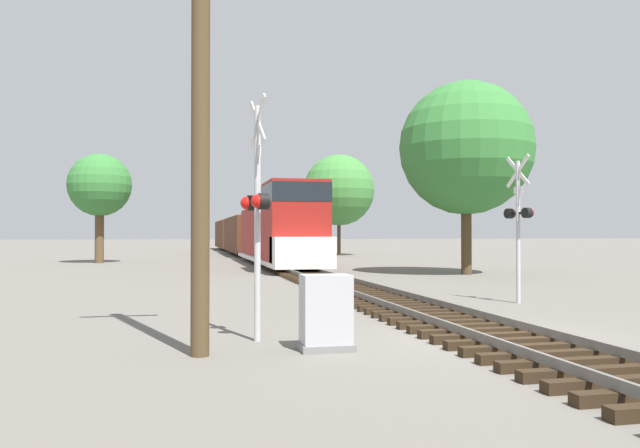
{
  "coord_description": "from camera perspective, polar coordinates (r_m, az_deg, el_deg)",
  "views": [
    {
      "loc": [
        -5.74,
        -10.94,
        2.02
      ],
      "look_at": [
        -1.59,
        7.73,
        2.3
      ],
      "focal_mm": 35.0,
      "sensor_mm": 36.0,
      "label": 1
    }
  ],
  "objects": [
    {
      "name": "tree_deep_background",
      "position": [
        56.95,
        1.74,
        3.11
      ],
      "size": [
        6.49,
        6.49,
        9.2
      ],
      "color": "#473521",
      "rests_on": "ground"
    },
    {
      "name": "crossing_signal_near",
      "position": [
        11.74,
        -5.85,
        1.61
      ],
      "size": [
        0.47,
        1.02,
        4.58
      ],
      "rotation": [
        0.0,
        0.0,
        -1.39
      ],
      "color": "#B7B7BC",
      "rests_on": "ground"
    },
    {
      "name": "crossing_signal_far",
      "position": [
        18.95,
        17.71,
        0.49
      ],
      "size": [
        0.51,
        1.01,
        4.28
      ],
      "rotation": [
        0.0,
        0.0,
        1.81
      ],
      "color": "#B7B7BC",
      "rests_on": "ground"
    },
    {
      "name": "tree_far_right",
      "position": [
        31.58,
        13.21,
        6.75
      ],
      "size": [
        6.54,
        6.54,
        9.47
      ],
      "color": "#473521",
      "rests_on": "ground"
    },
    {
      "name": "freight_train",
      "position": [
        55.0,
        -6.54,
        -0.93
      ],
      "size": [
        3.02,
        54.91,
        4.69
      ],
      "color": "maroon",
      "rests_on": "ground"
    },
    {
      "name": "ground_plane",
      "position": [
        12.52,
        15.2,
        -10.1
      ],
      "size": [
        400.0,
        400.0,
        0.0
      ],
      "primitive_type": "plane",
      "color": "#666059"
    },
    {
      "name": "tree_mid_background",
      "position": [
        44.83,
        -19.5,
        3.31
      ],
      "size": [
        4.23,
        4.23,
        7.41
      ],
      "color": "brown",
      "rests_on": "ground"
    },
    {
      "name": "utility_pole",
      "position": [
        10.85,
        -10.85,
        14.93
      ],
      "size": [
        1.8,
        0.31,
        9.7
      ],
      "color": "#4C3A23",
      "rests_on": "ground"
    },
    {
      "name": "relay_cabinet",
      "position": [
        10.87,
        0.53,
        -8.14
      ],
      "size": [
        0.92,
        0.66,
        1.3
      ],
      "color": "slate",
      "rests_on": "ground"
    },
    {
      "name": "rail_track_bed",
      "position": [
        12.5,
        15.2,
        -9.49
      ],
      "size": [
        2.6,
        160.0,
        0.31
      ],
      "color": "black",
      "rests_on": "ground"
    }
  ]
}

